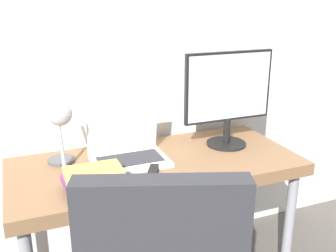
{
  "coord_description": "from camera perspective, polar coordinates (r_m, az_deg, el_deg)",
  "views": [
    {
      "loc": [
        -0.59,
        -1.3,
        1.47
      ],
      "look_at": [
        0.05,
        0.27,
        0.89
      ],
      "focal_mm": 42.0,
      "sensor_mm": 36.0,
      "label": 1
    }
  ],
  "objects": [
    {
      "name": "desk",
      "position": [
        1.9,
        -1.66,
        -7.07
      ],
      "size": [
        1.36,
        0.61,
        0.71
      ],
      "color": "brown",
      "rests_on": "ground_plane"
    },
    {
      "name": "laptop",
      "position": [
        1.88,
        -5.88,
        -3.36
      ],
      "size": [
        0.35,
        0.26,
        0.27
      ],
      "color": "silver",
      "rests_on": "desk"
    },
    {
      "name": "wall_back",
      "position": [
        2.07,
        -5.51,
        14.04
      ],
      "size": [
        8.0,
        0.05,
        2.6
      ],
      "color": "silver",
      "rests_on": "ground_plane"
    },
    {
      "name": "monitor",
      "position": [
        2.01,
        8.75,
        4.65
      ],
      "size": [
        0.48,
        0.21,
        0.49
      ],
      "color": "black",
      "rests_on": "desk"
    },
    {
      "name": "tv_remote",
      "position": [
        1.72,
        -2.3,
        -7.0
      ],
      "size": [
        0.12,
        0.18,
        0.02
      ],
      "color": "black",
      "rests_on": "desk"
    },
    {
      "name": "book_stack",
      "position": [
        1.63,
        -10.65,
        -7.61
      ],
      "size": [
        0.25,
        0.16,
        0.09
      ],
      "color": "#334C8C",
      "rests_on": "desk"
    },
    {
      "name": "desk_lamp",
      "position": [
        1.77,
        -15.39,
        0.36
      ],
      "size": [
        0.13,
        0.23,
        0.32
      ],
      "color": "#4C4C51",
      "rests_on": "desk"
    }
  ]
}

